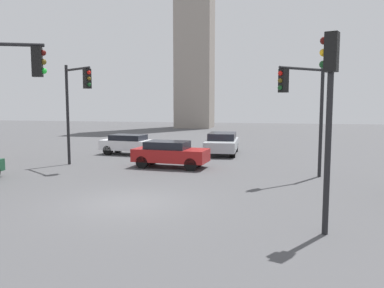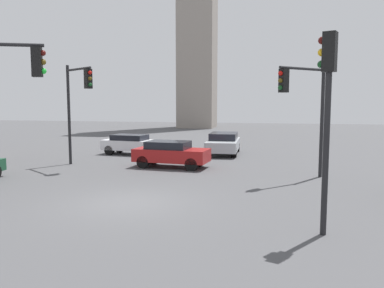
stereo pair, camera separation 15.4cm
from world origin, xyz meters
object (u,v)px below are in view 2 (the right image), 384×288
traffic_light_1 (327,96)px  car_3 (132,144)px  car_2 (171,153)px  traffic_light_3 (304,98)px  car_4 (223,143)px  traffic_light_2 (78,95)px

traffic_light_1 → car_3: size_ratio=1.27×
car_2 → traffic_light_3: bearing=-11.6°
traffic_light_1 → traffic_light_3: size_ratio=0.99×
car_2 → car_3: (-3.92, 4.44, -0.04)m
traffic_light_1 → car_4: 16.33m
traffic_light_3 → car_4: traffic_light_3 is taller
traffic_light_1 → car_3: bearing=-31.8°
traffic_light_1 → traffic_light_2: size_ratio=0.95×
traffic_light_2 → traffic_light_3: bearing=29.4°
traffic_light_2 → car_2: bearing=44.8°
traffic_light_2 → car_4: (6.98, 6.72, -3.11)m
traffic_light_1 → traffic_light_3: 7.43m
traffic_light_3 → car_4: bearing=-104.7°
traffic_light_1 → traffic_light_3: (-0.07, 7.43, 0.03)m
traffic_light_3 → car_2: bearing=-61.8°
car_2 → car_3: size_ratio=0.99×
traffic_light_1 → car_4: (-4.68, 15.36, -2.92)m
traffic_light_2 → traffic_light_3: size_ratio=1.03×
traffic_light_1 → traffic_light_2: traffic_light_2 is taller
traffic_light_1 → car_2: traffic_light_1 is taller
traffic_light_3 → car_3: traffic_light_3 is taller
traffic_light_3 → traffic_light_1: bearing=45.6°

